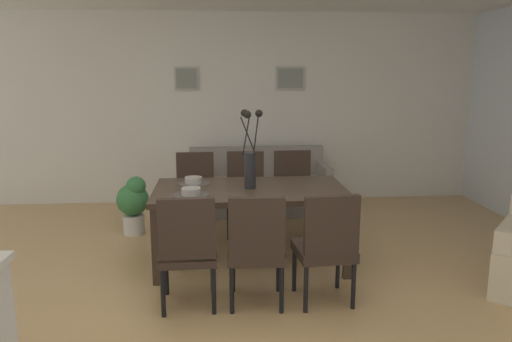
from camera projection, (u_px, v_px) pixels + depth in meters
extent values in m
plane|color=tan|center=(221.00, 305.00, 3.90)|extent=(9.00, 9.00, 0.00)
cube|color=silver|center=(218.00, 109.00, 6.81)|extent=(9.00, 0.10, 2.60)
cube|color=#3D2D23|center=(250.00, 191.00, 4.63)|extent=(1.80, 0.99, 0.05)
cube|color=#3D2D23|center=(327.00, 213.00, 5.19)|extent=(0.07, 0.07, 0.69)
cube|color=#3D2D23|center=(167.00, 217.00, 5.07)|extent=(0.07, 0.07, 0.69)
cube|color=#3D2D23|center=(348.00, 241.00, 4.34)|extent=(0.07, 0.07, 0.69)
cube|color=#3D2D23|center=(156.00, 247.00, 4.21)|extent=(0.07, 0.07, 0.69)
cube|color=#33261E|center=(189.00, 254.00, 3.84)|extent=(0.46, 0.46, 0.08)
cube|color=#33261E|center=(187.00, 230.00, 3.60)|extent=(0.42, 0.07, 0.48)
cylinder|color=black|center=(213.00, 271.00, 4.09)|extent=(0.04, 0.04, 0.38)
cylinder|color=black|center=(167.00, 273.00, 4.05)|extent=(0.04, 0.04, 0.38)
cylinder|color=black|center=(214.00, 291.00, 3.72)|extent=(0.04, 0.04, 0.38)
cylinder|color=black|center=(163.00, 293.00, 3.68)|extent=(0.04, 0.04, 0.38)
cube|color=#33261E|center=(196.00, 200.00, 5.44)|extent=(0.45, 0.45, 0.08)
cube|color=#33261E|center=(196.00, 173.00, 5.57)|extent=(0.42, 0.07, 0.48)
cylinder|color=black|center=(178.00, 225.00, 5.28)|extent=(0.04, 0.04, 0.38)
cylinder|color=black|center=(213.00, 224.00, 5.32)|extent=(0.04, 0.04, 0.38)
cylinder|color=black|center=(180.00, 215.00, 5.65)|extent=(0.04, 0.04, 0.38)
cylinder|color=black|center=(213.00, 214.00, 5.69)|extent=(0.04, 0.04, 0.38)
cube|color=#33261E|center=(257.00, 252.00, 3.87)|extent=(0.46, 0.46, 0.08)
cube|color=#33261E|center=(257.00, 229.00, 3.63)|extent=(0.42, 0.08, 0.48)
cylinder|color=black|center=(279.00, 270.00, 4.11)|extent=(0.04, 0.04, 0.38)
cylinder|color=black|center=(233.00, 270.00, 4.10)|extent=(0.04, 0.04, 0.38)
cylinder|color=black|center=(282.00, 290.00, 3.74)|extent=(0.04, 0.04, 0.38)
cylinder|color=black|center=(232.00, 290.00, 3.73)|extent=(0.04, 0.04, 0.38)
cube|color=#33261E|center=(246.00, 198.00, 5.50)|extent=(0.46, 0.46, 0.08)
cube|color=#33261E|center=(246.00, 172.00, 5.63)|extent=(0.42, 0.08, 0.48)
cylinder|color=black|center=(229.00, 223.00, 5.35)|extent=(0.04, 0.04, 0.38)
cylinder|color=black|center=(264.00, 223.00, 5.37)|extent=(0.04, 0.04, 0.38)
cylinder|color=black|center=(230.00, 213.00, 5.73)|extent=(0.04, 0.04, 0.38)
cylinder|color=black|center=(262.00, 213.00, 5.74)|extent=(0.04, 0.04, 0.38)
cube|color=#33261E|center=(324.00, 250.00, 3.91)|extent=(0.47, 0.47, 0.08)
cube|color=#33261E|center=(332.00, 227.00, 3.68)|extent=(0.42, 0.09, 0.48)
cylinder|color=black|center=(338.00, 267.00, 4.17)|extent=(0.04, 0.04, 0.38)
cylinder|color=black|center=(295.00, 270.00, 4.11)|extent=(0.04, 0.04, 0.38)
cylinder|color=black|center=(354.00, 286.00, 3.81)|extent=(0.04, 0.04, 0.38)
cylinder|color=black|center=(306.00, 289.00, 3.75)|extent=(0.04, 0.04, 0.38)
cube|color=#33261E|center=(295.00, 197.00, 5.56)|extent=(0.45, 0.45, 0.08)
cube|color=#33261E|center=(292.00, 171.00, 5.69)|extent=(0.42, 0.07, 0.48)
cylinder|color=black|center=(280.00, 222.00, 5.40)|extent=(0.04, 0.04, 0.38)
cylinder|color=black|center=(314.00, 221.00, 5.44)|extent=(0.04, 0.04, 0.38)
cylinder|color=black|center=(276.00, 212.00, 5.77)|extent=(0.04, 0.04, 0.38)
cylinder|color=black|center=(308.00, 211.00, 5.81)|extent=(0.04, 0.04, 0.38)
cylinder|color=#232326|center=(250.00, 170.00, 4.59)|extent=(0.11, 0.11, 0.34)
cylinder|color=black|center=(256.00, 135.00, 4.54)|extent=(0.05, 0.12, 0.37)
sphere|color=black|center=(259.00, 113.00, 4.51)|extent=(0.07, 0.07, 0.07)
cylinder|color=black|center=(247.00, 135.00, 4.57)|extent=(0.08, 0.05, 0.38)
sphere|color=black|center=(245.00, 113.00, 4.55)|extent=(0.07, 0.07, 0.07)
cylinder|color=black|center=(249.00, 136.00, 4.46)|extent=(0.15, 0.06, 0.36)
sphere|color=black|center=(248.00, 115.00, 4.40)|extent=(0.07, 0.07, 0.07)
cylinder|color=#4C4742|center=(191.00, 195.00, 4.36)|extent=(0.32, 0.32, 0.01)
cylinder|color=#B2ADA3|center=(191.00, 191.00, 4.36)|extent=(0.17, 0.17, 0.06)
cylinder|color=gray|center=(191.00, 190.00, 4.35)|extent=(0.13, 0.13, 0.04)
cylinder|color=#4C4742|center=(194.00, 183.00, 4.80)|extent=(0.32, 0.32, 0.01)
cylinder|color=#B2ADA3|center=(194.00, 180.00, 4.79)|extent=(0.17, 0.17, 0.06)
cylinder|color=gray|center=(194.00, 179.00, 4.79)|extent=(0.13, 0.13, 0.04)
cube|color=gray|center=(259.00, 195.00, 6.49)|extent=(1.82, 0.84, 0.42)
cube|color=gray|center=(257.00, 161.00, 6.74)|extent=(1.82, 0.16, 0.38)
cube|color=gray|center=(323.00, 171.00, 6.49)|extent=(0.10, 0.84, 0.20)
cube|color=gray|center=(193.00, 173.00, 6.36)|extent=(0.10, 0.84, 0.20)
cube|color=beige|center=(511.00, 232.00, 4.14)|extent=(0.55, 0.60, 0.18)
cube|color=#B2ADA3|center=(187.00, 79.00, 6.63)|extent=(0.33, 0.02, 0.32)
cube|color=gray|center=(187.00, 79.00, 6.62)|extent=(0.28, 0.01, 0.27)
cube|color=#B2ADA3|center=(290.00, 78.00, 6.74)|extent=(0.40, 0.02, 0.32)
cube|color=gray|center=(291.00, 78.00, 6.72)|extent=(0.35, 0.01, 0.27)
cylinder|color=silver|center=(134.00, 224.00, 5.58)|extent=(0.24, 0.24, 0.22)
sphere|color=#387A42|center=(133.00, 200.00, 5.53)|extent=(0.36, 0.36, 0.36)
sphere|color=#387A42|center=(136.00, 186.00, 5.47)|extent=(0.22, 0.22, 0.22)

